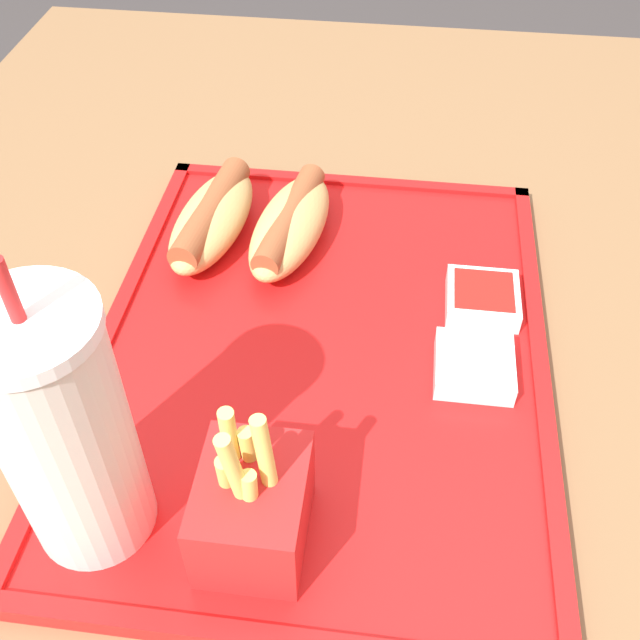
% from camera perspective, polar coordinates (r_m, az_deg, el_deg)
% --- Properties ---
extents(dining_table, '(1.09, 0.82, 0.78)m').
position_cam_1_polar(dining_table, '(0.91, -1.67, -17.08)').
color(dining_table, brown).
rests_on(dining_table, ground_plane).
extents(food_tray, '(0.44, 0.33, 0.01)m').
position_cam_1_polar(food_tray, '(0.56, 0.00, -2.51)').
color(food_tray, red).
rests_on(food_tray, dining_table).
extents(soda_cup, '(0.07, 0.07, 0.21)m').
position_cam_1_polar(soda_cup, '(0.42, -18.86, -8.12)').
color(soda_cup, silver).
rests_on(soda_cup, food_tray).
extents(hot_dog_far, '(0.15, 0.07, 0.04)m').
position_cam_1_polar(hot_dog_far, '(0.65, -8.22, 7.71)').
color(hot_dog_far, tan).
rests_on(hot_dog_far, food_tray).
extents(hot_dog_near, '(0.15, 0.08, 0.04)m').
position_cam_1_polar(hot_dog_near, '(0.63, -2.27, 7.30)').
color(hot_dog_near, tan).
rests_on(hot_dog_near, food_tray).
extents(fries_carton, '(0.08, 0.06, 0.11)m').
position_cam_1_polar(fries_carton, '(0.44, -5.18, -13.89)').
color(fries_carton, red).
rests_on(fries_carton, food_tray).
extents(sauce_cup_mayo, '(0.06, 0.06, 0.02)m').
position_cam_1_polar(sauce_cup_mayo, '(0.54, 11.66, -3.40)').
color(sauce_cup_mayo, silver).
rests_on(sauce_cup_mayo, food_tray).
extents(sauce_cup_ketchup, '(0.06, 0.06, 0.02)m').
position_cam_1_polar(sauce_cup_ketchup, '(0.59, 12.28, 1.68)').
color(sauce_cup_ketchup, silver).
rests_on(sauce_cup_ketchup, food_tray).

